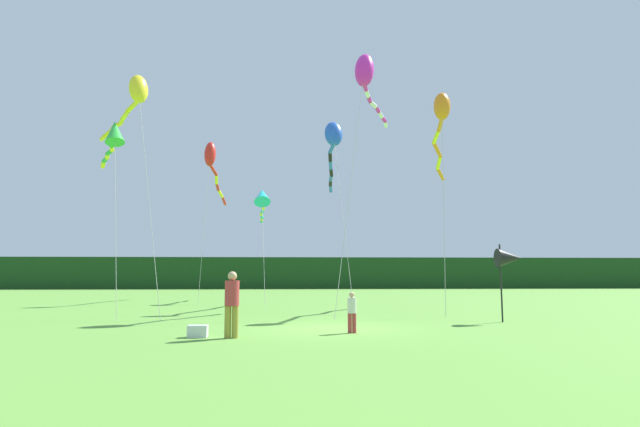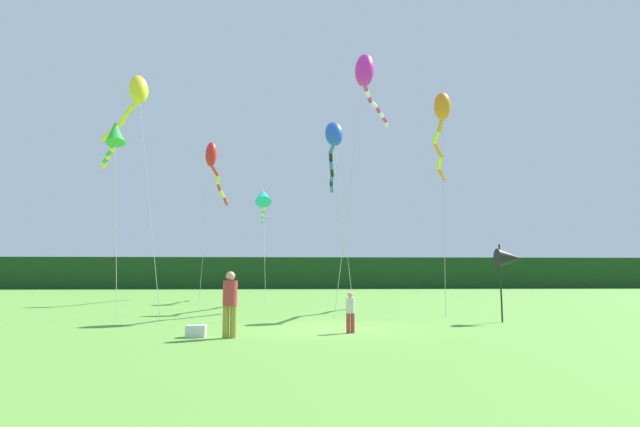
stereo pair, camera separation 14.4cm
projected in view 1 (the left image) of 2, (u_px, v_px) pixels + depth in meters
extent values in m
plane|color=#5B9338|center=(331.00, 328.00, 16.28)|extent=(120.00, 120.00, 0.00)
cube|color=#193D19|center=(301.00, 273.00, 61.11)|extent=(108.00, 3.43, 3.69)
cylinder|color=olive|center=(228.00, 322.00, 13.82)|extent=(0.18, 0.18, 0.87)
cylinder|color=olive|center=(235.00, 322.00, 13.83)|extent=(0.18, 0.18, 0.87)
cylinder|color=#B23338|center=(232.00, 293.00, 13.91)|extent=(0.40, 0.40, 0.69)
sphere|color=tan|center=(232.00, 276.00, 13.97)|extent=(0.25, 0.25, 0.25)
cylinder|color=#B23338|center=(350.00, 323.00, 15.00)|extent=(0.12, 0.12, 0.58)
cylinder|color=#B23338|center=(354.00, 323.00, 15.00)|extent=(0.12, 0.12, 0.58)
cylinder|color=silver|center=(352.00, 305.00, 15.06)|extent=(0.26, 0.26, 0.46)
sphere|color=tan|center=(352.00, 295.00, 15.10)|extent=(0.17, 0.17, 0.17)
cube|color=silver|center=(198.00, 331.00, 13.97)|extent=(0.53, 0.34, 0.33)
cylinder|color=black|center=(501.00, 283.00, 18.48)|extent=(0.06, 0.06, 2.82)
cone|color=black|center=(509.00, 258.00, 18.61)|extent=(0.90, 0.70, 0.70)
cylinder|color=#B2B2B2|center=(263.00, 246.00, 30.18)|extent=(0.52, 4.68, 6.79)
cone|color=#1EB7CC|center=(262.00, 196.00, 32.88)|extent=(1.22, 1.60, 1.50)
cylinder|color=#1EB7CC|center=(263.00, 204.00, 33.12)|extent=(0.25, 0.65, 0.30)
cylinder|color=yellow|center=(263.00, 207.00, 33.70)|extent=(0.23, 0.67, 0.37)
cylinder|color=#1EB7CC|center=(263.00, 211.00, 34.27)|extent=(0.31, 0.67, 0.34)
cylinder|color=yellow|center=(262.00, 213.00, 34.84)|extent=(0.30, 0.66, 0.29)
cylinder|color=#1EB7CC|center=(262.00, 216.00, 35.41)|extent=(0.29, 0.68, 0.37)
cylinder|color=yellow|center=(262.00, 219.00, 35.98)|extent=(0.30, 0.65, 0.28)
cylinder|color=#1EB7CC|center=(261.00, 221.00, 36.56)|extent=(0.26, 0.64, 0.26)
cylinder|color=#B2B2B2|center=(343.00, 214.00, 24.18)|extent=(0.47, 4.71, 9.16)
ellipsoid|color=blue|center=(333.00, 134.00, 27.03)|extent=(1.04, 1.09, 1.56)
cylinder|color=blue|center=(332.00, 148.00, 27.36)|extent=(0.33, 0.91, 0.40)
cylinder|color=black|center=(330.00, 156.00, 28.16)|extent=(0.29, 0.92, 0.48)
cylinder|color=blue|center=(331.00, 165.00, 28.96)|extent=(0.30, 0.92, 0.46)
cylinder|color=black|center=(331.00, 172.00, 29.77)|extent=(0.31, 0.92, 0.44)
cylinder|color=blue|center=(331.00, 178.00, 30.58)|extent=(0.21, 0.88, 0.33)
cylinder|color=black|center=(330.00, 183.00, 31.40)|extent=(0.26, 0.89, 0.36)
cylinder|color=blue|center=(331.00, 188.00, 32.21)|extent=(0.30, 0.92, 0.44)
cylinder|color=#B2B2B2|center=(116.00, 218.00, 21.28)|extent=(1.22, 2.27, 8.11)
cone|color=green|center=(115.00, 132.00, 22.84)|extent=(1.29, 1.40, 1.30)
cylinder|color=green|center=(113.00, 144.00, 22.99)|extent=(0.46, 0.58, 0.32)
cylinder|color=yellow|center=(112.00, 148.00, 23.42)|extent=(0.34, 0.57, 0.27)
cylinder|color=green|center=(110.00, 152.00, 23.82)|extent=(0.51, 0.53, 0.28)
cylinder|color=yellow|center=(107.00, 156.00, 24.22)|extent=(0.37, 0.57, 0.28)
cylinder|color=green|center=(105.00, 160.00, 24.63)|extent=(0.48, 0.55, 0.28)
cylinder|color=yellow|center=(103.00, 164.00, 25.03)|extent=(0.42, 0.60, 0.36)
cylinder|color=#B2B2B2|center=(204.00, 225.00, 30.94)|extent=(0.15, 2.16, 9.39)
ellipsoid|color=red|center=(210.00, 154.00, 32.56)|extent=(0.78, 0.96, 1.72)
cylinder|color=red|center=(213.00, 170.00, 33.12)|extent=(0.44, 1.42, 0.62)
cylinder|color=yellow|center=(216.00, 179.00, 34.40)|extent=(0.37, 1.41, 0.52)
cylinder|color=red|center=(217.00, 187.00, 35.70)|extent=(0.26, 1.40, 0.46)
cylinder|color=yellow|center=(220.00, 193.00, 37.00)|extent=(0.32, 1.40, 0.48)
cylinder|color=red|center=(224.00, 201.00, 38.30)|extent=(0.25, 1.41, 0.56)
cylinder|color=#B2B2B2|center=(149.00, 196.00, 20.57)|extent=(1.82, 2.03, 9.75)
ellipsoid|color=yellow|center=(139.00, 89.00, 22.09)|extent=(1.19, 1.19, 1.40)
cylinder|color=yellow|center=(136.00, 103.00, 22.20)|extent=(0.47, 0.52, 0.28)
cylinder|color=yellow|center=(131.00, 108.00, 22.51)|extent=(0.52, 0.51, 0.33)
cylinder|color=yellow|center=(127.00, 113.00, 22.84)|extent=(0.44, 0.54, 0.28)
cylinder|color=yellow|center=(124.00, 117.00, 23.22)|extent=(0.43, 0.53, 0.25)
cylinder|color=yellow|center=(122.00, 121.00, 23.60)|extent=(0.42, 0.55, 0.30)
cylinder|color=yellow|center=(117.00, 125.00, 23.92)|extent=(0.52, 0.46, 0.26)
cylinder|color=yellow|center=(113.00, 129.00, 24.22)|extent=(0.46, 0.54, 0.31)
cylinder|color=yellow|center=(108.00, 133.00, 24.52)|extent=(0.55, 0.48, 0.35)
cylinder|color=yellow|center=(103.00, 137.00, 24.80)|extent=(0.48, 0.52, 0.29)
cylinder|color=#B2B2B2|center=(444.00, 204.00, 22.24)|extent=(0.81, 2.23, 9.60)
ellipsoid|color=orange|center=(442.00, 106.00, 23.93)|extent=(1.08, 1.23, 1.47)
cylinder|color=orange|center=(440.00, 124.00, 24.51)|extent=(0.41, 1.39, 0.44)
cylinder|color=yellow|center=(436.00, 137.00, 25.81)|extent=(0.33, 1.39, 0.46)
cylinder|color=orange|center=(437.00, 150.00, 27.02)|extent=(0.89, 1.31, 0.64)
cylinder|color=yellow|center=(439.00, 163.00, 28.23)|extent=(0.42, 1.41, 0.58)
cylinder|color=orange|center=(440.00, 174.00, 29.44)|extent=(0.87, 1.31, 0.60)
cylinder|color=#B2B2B2|center=(351.00, 180.00, 22.02)|extent=(1.84, 3.70, 11.55)
ellipsoid|color=#E026B2|center=(364.00, 70.00, 24.57)|extent=(1.39, 1.53, 1.89)
cylinder|color=#E026B2|center=(365.00, 87.00, 24.78)|extent=(0.36, 0.66, 0.27)
cylinder|color=white|center=(367.00, 93.00, 25.36)|extent=(0.39, 0.68, 0.31)
cylinder|color=#E026B2|center=(369.00, 99.00, 25.93)|extent=(0.40, 0.66, 0.28)
cylinder|color=white|center=(373.00, 104.00, 26.46)|extent=(0.55, 0.63, 0.30)
cylinder|color=#E026B2|center=(377.00, 109.00, 26.99)|extent=(0.44, 0.66, 0.28)
cylinder|color=white|center=(380.00, 114.00, 27.54)|extent=(0.46, 0.67, 0.31)
cylinder|color=#E026B2|center=(384.00, 119.00, 28.08)|extent=(0.48, 0.65, 0.27)
cylinder|color=white|center=(386.00, 124.00, 28.64)|extent=(0.35, 0.67, 0.31)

